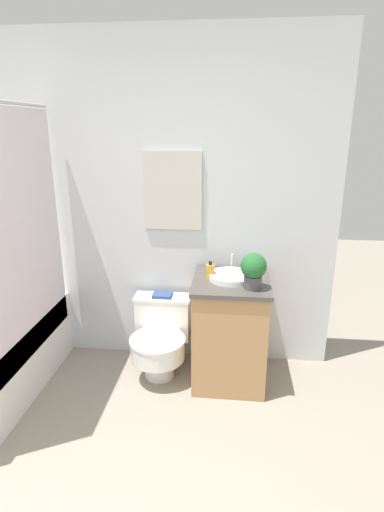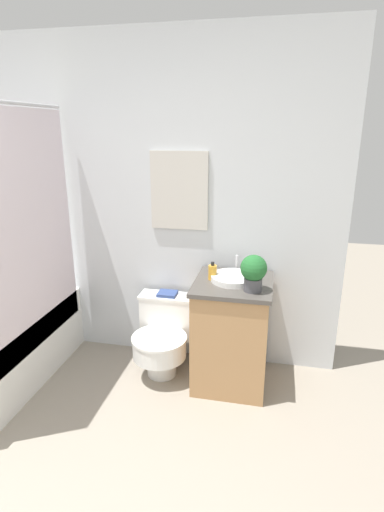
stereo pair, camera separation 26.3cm
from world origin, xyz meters
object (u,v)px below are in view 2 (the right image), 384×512
at_px(potted_plant, 254,271).
at_px(book_on_tank, 167,294).
at_px(toilet, 163,336).
at_px(sink, 234,278).
at_px(soap_bottle, 213,272).

bearing_deg(potted_plant, book_on_tank, 155.94).
relative_size(toilet, sink, 1.62).
distance_m(sink, potted_plant, 0.24).
relative_size(soap_bottle, potted_plant, 0.52).
xyz_separation_m(sink, book_on_tank, (-0.53, 0.14, -0.23)).
bearing_deg(potted_plant, soap_bottle, 152.68).
bearing_deg(sink, toilet, 179.39).
bearing_deg(book_on_tank, toilet, -90.00).
bearing_deg(soap_bottle, potted_plant, -27.32).
distance_m(soap_bottle, book_on_tank, 0.48).
relative_size(soap_bottle, book_on_tank, 0.89).
bearing_deg(soap_bottle, sink, 2.36).
relative_size(sink, soap_bottle, 2.77).
distance_m(toilet, potted_plant, 0.94).
bearing_deg(soap_bottle, toilet, 178.19).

